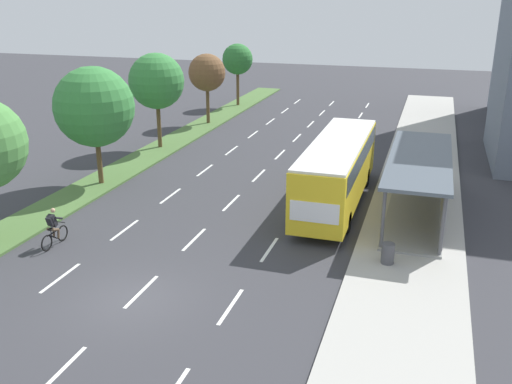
{
  "coord_description": "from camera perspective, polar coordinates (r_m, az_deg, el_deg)",
  "views": [
    {
      "loc": [
        9.56,
        -15.65,
        10.44
      ],
      "look_at": [
        1.75,
        9.12,
        1.2
      ],
      "focal_mm": 39.62,
      "sensor_mm": 36.0,
      "label": 1
    }
  ],
  "objects": [
    {
      "name": "lane_divider_center",
      "position": [
        36.19,
        1.43,
        2.81
      ],
      "size": [
        0.14,
        46.32,
        0.01
      ],
      "color": "white",
      "rests_on": "ground"
    },
    {
      "name": "median_tree_second",
      "position": [
        32.44,
        -16.02,
        8.25
      ],
      "size": [
        4.4,
        4.4,
        6.57
      ],
      "color": "brown",
      "rests_on": "median_strip"
    },
    {
      "name": "lane_divider_right",
      "position": [
        35.43,
        6.88,
        2.3
      ],
      "size": [
        0.14,
        46.32,
        0.01
      ],
      "color": "white",
      "rests_on": "ground"
    },
    {
      "name": "median_tree_fourth",
      "position": [
        46.9,
        -4.98,
        11.91
      ],
      "size": [
        3.01,
        3.01,
        5.64
      ],
      "color": "brown",
      "rests_on": "median_strip"
    },
    {
      "name": "lane_divider_left",
      "position": [
        37.27,
        -3.75,
        3.28
      ],
      "size": [
        0.14,
        46.32,
        0.01
      ],
      "color": "white",
      "rests_on": "ground"
    },
    {
      "name": "trash_bin",
      "position": [
        23.27,
        13.17,
        -6.05
      ],
      "size": [
        0.52,
        0.52,
        0.85
      ],
      "primitive_type": "cylinder",
      "color": "#4C4C51",
      "rests_on": "sidewalk_right"
    },
    {
      "name": "cyclist",
      "position": [
        25.88,
        -19.76,
        -3.53
      ],
      "size": [
        0.46,
        1.82,
        1.71
      ],
      "color": "black",
      "rests_on": "ground"
    },
    {
      "name": "sidewalk_right",
      "position": [
        37.13,
        16.33,
        2.56
      ],
      "size": [
        4.5,
        52.0,
        0.15
      ],
      "primitive_type": "cube",
      "color": "#ADAAA3",
      "rests_on": "ground"
    },
    {
      "name": "bus",
      "position": [
        29.05,
        8.23,
        2.62
      ],
      "size": [
        2.54,
        11.29,
        3.37
      ],
      "color": "yellow",
      "rests_on": "ground"
    },
    {
      "name": "median_tree_third",
      "position": [
        39.59,
        -10.02,
        10.95
      ],
      "size": [
        3.78,
        3.78,
        6.48
      ],
      "color": "brown",
      "rests_on": "median_strip"
    },
    {
      "name": "median_strip",
      "position": [
        41.2,
        -8.84,
        4.75
      ],
      "size": [
        2.6,
        52.0,
        0.12
      ],
      "primitive_type": "cube",
      "color": "#4C7038",
      "rests_on": "ground"
    },
    {
      "name": "bus_shelter",
      "position": [
        28.39,
        16.6,
        1.16
      ],
      "size": [
        2.9,
        10.42,
        2.86
      ],
      "color": "gray",
      "rests_on": "sidewalk_right"
    },
    {
      "name": "ground_plane",
      "position": [
        21.1,
        -12.28,
        -10.57
      ],
      "size": [
        140.0,
        140.0,
        0.0
      ],
      "primitive_type": "plane",
      "color": "#38383D"
    },
    {
      "name": "median_tree_fifth",
      "position": [
        54.59,
        -1.88,
        13.23
      ],
      "size": [
        2.86,
        2.86,
        5.76
      ],
      "color": "brown",
      "rests_on": "median_strip"
    }
  ]
}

